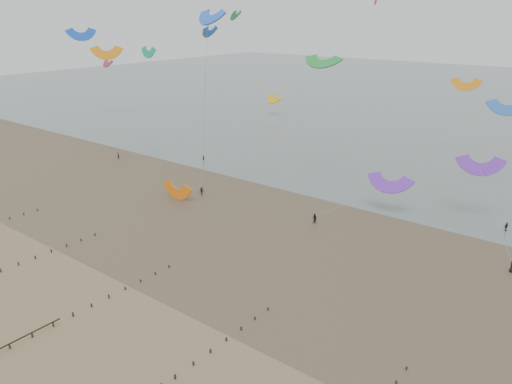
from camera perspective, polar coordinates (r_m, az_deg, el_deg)
ground at (r=71.41m, az=-19.35°, el=-10.83°), size 500.00×500.00×0.00m
sea_and_shore at (r=94.26m, az=-3.23°, el=-2.05°), size 500.00×665.00×0.03m
kitesurfer_lead at (r=131.43m, az=-15.46°, el=4.02°), size 0.71×0.54×1.75m
kitesurfers at (r=88.60m, az=18.16°, el=-3.94°), size 110.65×23.98×1.82m
grounded_kite at (r=101.14m, az=-8.99°, el=-0.72°), size 6.71×5.25×3.66m
kites_airborne at (r=135.62m, az=7.06°, el=14.12°), size 255.98×101.99×43.95m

